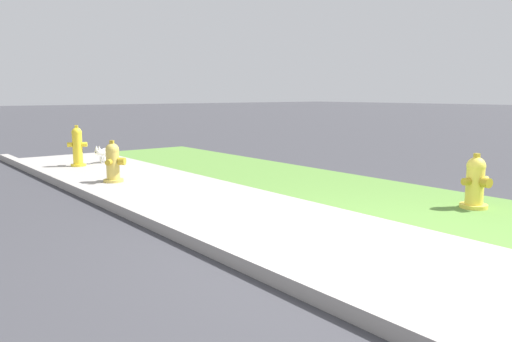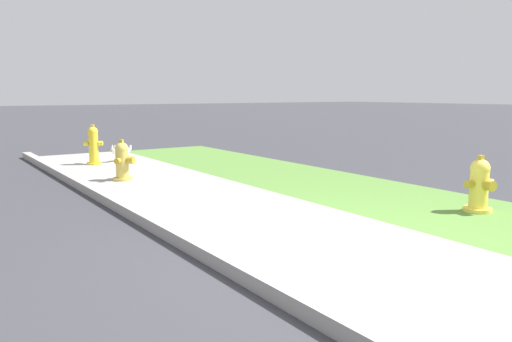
{
  "view_description": "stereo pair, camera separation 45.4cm",
  "coord_description": "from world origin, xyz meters",
  "px_view_note": "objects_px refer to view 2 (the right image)",
  "views": [
    {
      "loc": [
        2.56,
        -3.44,
        1.39
      ],
      "look_at": [
        -2.44,
        0.52,
        0.4
      ],
      "focal_mm": 35.0,
      "sensor_mm": 36.0,
      "label": 1
    },
    {
      "loc": [
        2.83,
        -3.07,
        1.39
      ],
      "look_at": [
        -2.44,
        0.52,
        0.4
      ],
      "focal_mm": 35.0,
      "sensor_mm": 36.0,
      "label": 2
    }
  ],
  "objects_px": {
    "fire_hydrant_across_street": "(94,145)",
    "fire_hydrant_near_corner": "(479,185)",
    "fire_hydrant_mid_block": "(122,161)",
    "small_white_dog": "(121,151)"
  },
  "relations": [
    {
      "from": "fire_hydrant_mid_block",
      "to": "fire_hydrant_near_corner",
      "type": "relative_size",
      "value": 0.99
    },
    {
      "from": "fire_hydrant_across_street",
      "to": "small_white_dog",
      "type": "bearing_deg",
      "value": 41.32
    },
    {
      "from": "fire_hydrant_across_street",
      "to": "fire_hydrant_mid_block",
      "type": "bearing_deg",
      "value": -66.45
    },
    {
      "from": "fire_hydrant_mid_block",
      "to": "small_white_dog",
      "type": "height_order",
      "value": "fire_hydrant_mid_block"
    },
    {
      "from": "fire_hydrant_mid_block",
      "to": "fire_hydrant_across_street",
      "type": "bearing_deg",
      "value": -137.94
    },
    {
      "from": "fire_hydrant_mid_block",
      "to": "fire_hydrant_near_corner",
      "type": "xyz_separation_m",
      "value": [
        4.47,
        2.75,
        0.0
      ]
    },
    {
      "from": "fire_hydrant_across_street",
      "to": "fire_hydrant_near_corner",
      "type": "height_order",
      "value": "fire_hydrant_across_street"
    },
    {
      "from": "fire_hydrant_near_corner",
      "to": "fire_hydrant_mid_block",
      "type": "bearing_deg",
      "value": -45.71
    },
    {
      "from": "fire_hydrant_across_street",
      "to": "small_white_dog",
      "type": "height_order",
      "value": "fire_hydrant_across_street"
    },
    {
      "from": "fire_hydrant_near_corner",
      "to": "small_white_dog",
      "type": "height_order",
      "value": "fire_hydrant_near_corner"
    }
  ]
}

